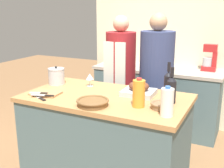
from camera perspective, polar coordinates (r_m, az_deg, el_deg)
kitchen_island at (r=2.71m, az=-1.20°, el=-11.79°), size 1.47×0.84×0.93m
back_counter at (r=4.07m, az=9.01°, el=-2.88°), size 1.76×0.60×0.89m
back_wall at (r=4.23m, az=10.91°, el=9.21°), size 2.26×0.10×2.55m
roasting_pan at (r=2.56m, az=5.47°, el=-1.16°), size 0.30×0.27×0.13m
wicker_basket at (r=2.27m, az=-3.95°, el=-3.72°), size 0.26×0.26×0.06m
cutting_board at (r=2.64m, az=-13.31°, el=-1.87°), size 0.28×0.20×0.02m
stock_pot at (r=2.96m, az=-11.22°, el=1.57°), size 0.17×0.17×0.19m
mixing_bowl at (r=2.23m, az=9.93°, el=-4.28°), size 0.17×0.17×0.05m
juice_jug at (r=2.24m, az=5.46°, el=-1.91°), size 0.10×0.10×0.24m
milk_jug at (r=2.07m, az=11.13°, el=-3.65°), size 0.09×0.09×0.23m
wine_bottle_green at (r=2.36m, az=11.97°, el=-1.02°), size 0.08×0.08×0.30m
wine_bottle_dark at (r=2.50m, az=11.32°, el=0.06°), size 0.07×0.07×0.32m
wine_glass_left at (r=2.83m, az=-4.53°, el=1.42°), size 0.08×0.08×0.13m
knife_chef at (r=2.56m, az=-14.64°, el=-2.64°), size 0.24×0.14×0.01m
knife_paring at (r=2.63m, az=-14.58°, el=-1.78°), size 0.17×0.08×0.01m
knife_bread at (r=2.55m, az=-13.80°, el=-2.24°), size 0.21×0.09×0.01m
stand_mixer at (r=3.91m, az=19.22°, el=4.65°), size 0.18×0.14×0.35m
condiment_bottle_tall at (r=4.05m, az=11.24°, el=4.38°), size 0.06×0.06×0.15m
condiment_bottle_short at (r=4.22m, az=1.93°, el=5.33°), size 0.06×0.06×0.18m
person_cook_aproned at (r=3.38m, az=1.73°, el=1.42°), size 0.35×0.36×1.62m
person_cook_guest at (r=3.20m, az=8.93°, el=0.69°), size 0.38×0.38×1.65m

